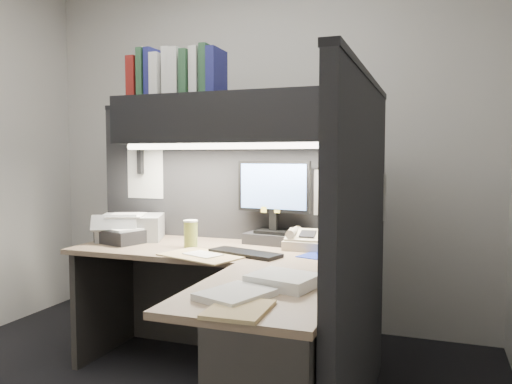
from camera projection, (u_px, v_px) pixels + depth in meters
wall_back at (256, 146)px, 3.80m from camera, size 3.50×0.04×2.70m
partition_back at (231, 228)px, 3.29m from camera, size 1.90×0.06×1.60m
partition_right at (360, 259)px, 2.27m from camera, size 0.06×1.50×1.60m
desk at (233, 335)px, 2.31m from camera, size 1.70×1.53×0.73m
overhead_shelf at (234, 119)px, 3.04m from camera, size 1.55×0.34×0.30m
task_light_tube at (225, 146)px, 2.93m from camera, size 1.32×0.04×0.04m
monitor at (274, 211)px, 3.07m from camera, size 0.48×0.25×0.51m
keyboard at (245, 253)px, 2.73m from camera, size 0.44×0.26×0.02m
mousepad at (324, 256)px, 2.69m from camera, size 0.28×0.27×0.00m
mouse at (326, 253)px, 2.67m from camera, size 0.10×0.12×0.04m
telephone at (304, 241)px, 2.92m from camera, size 0.22×0.23×0.09m
coffee_cup at (191, 235)px, 2.96m from camera, size 0.10×0.10×0.15m
printer at (131, 227)px, 3.25m from camera, size 0.49×0.46×0.16m
notebook_stack at (123, 236)px, 3.12m from camera, size 0.34×0.31×0.08m
open_folder at (203, 255)px, 2.70m from camera, size 0.51×0.41×0.01m
paper_stack_a at (284, 280)px, 2.06m from camera, size 0.31×0.28×0.05m
paper_stack_b at (235, 295)px, 1.89m from camera, size 0.29×0.32×0.03m
manila_stack at (239, 309)px, 1.73m from camera, size 0.21×0.26×0.01m
binder_row at (177, 74)px, 3.16m from camera, size 0.63×0.25×0.30m
pinned_papers at (270, 195)px, 2.80m from camera, size 1.76×1.31×0.51m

